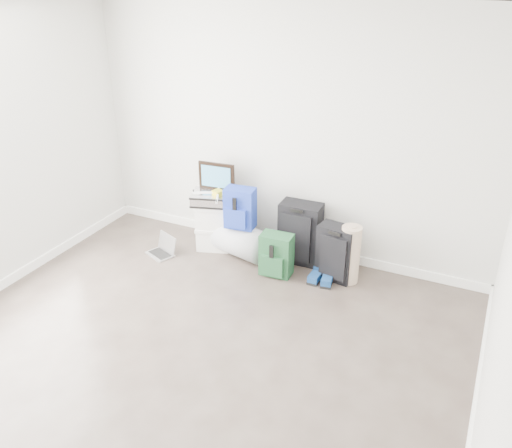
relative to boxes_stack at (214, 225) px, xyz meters
The scene contains 14 objects.
ground 2.30m from the boxes_stack, 71.31° to the right, with size 5.00×5.00×0.00m, color #382D28.
room_envelope 2.69m from the boxes_stack, 71.17° to the right, with size 4.52×5.02×2.71m.
boxes_stack is the anchor object (origin of this frame).
briefcase 0.34m from the boxes_stack, behind, with size 0.45×0.33×0.13m, color #B2B2B7.
painting 0.57m from the boxes_stack, 90.00° to the left, with size 0.42×0.07×0.32m.
drone 0.44m from the boxes_stack, 14.04° to the right, with size 0.51×0.51×0.05m.
duffel_bag 0.39m from the boxes_stack, ahead, with size 0.37×0.37×0.60m, color #989AA0.
blue_backpack 0.49m from the boxes_stack, 11.28° to the right, with size 0.34×0.27×0.45m.
large_suitcase 1.01m from the boxes_stack, ahead, with size 0.45×0.30×0.68m.
green_backpack 0.92m from the boxes_stack, 15.77° to the right, with size 0.34×0.26×0.46m.
carry_on 1.47m from the boxes_stack, ahead, with size 0.41×0.30×0.59m.
shoes 1.40m from the boxes_stack, ahead, with size 0.26×0.29×0.09m.
rolled_rug 1.61m from the boxes_stack, ahead, with size 0.20×0.20×0.62m, color tan.
laptop 0.64m from the boxes_stack, 138.88° to the right, with size 0.36×0.32×0.22m.
Camera 1 is at (2.06, -2.60, 3.02)m, focal length 38.00 mm.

